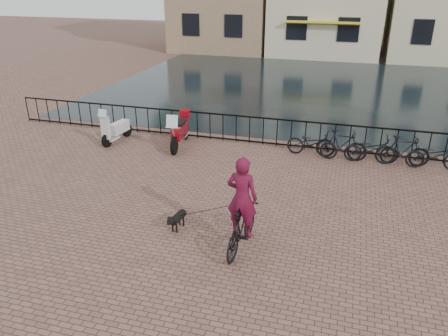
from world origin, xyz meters
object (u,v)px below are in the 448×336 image
(cyclist, at_px, (242,210))
(dog, at_px, (178,220))
(motorcycle, at_px, (180,127))
(scooter, at_px, (116,123))

(cyclist, relative_size, dog, 3.41)
(cyclist, bearing_deg, dog, -7.58)
(motorcycle, xyz_separation_m, scooter, (-2.40, -0.19, -0.01))
(dog, bearing_deg, scooter, 139.75)
(cyclist, bearing_deg, scooter, -36.41)
(cyclist, distance_m, motorcycle, 6.68)
(cyclist, relative_size, scooter, 1.63)
(motorcycle, bearing_deg, cyclist, -63.36)
(dog, bearing_deg, motorcycle, 119.50)
(motorcycle, bearing_deg, dog, -75.67)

